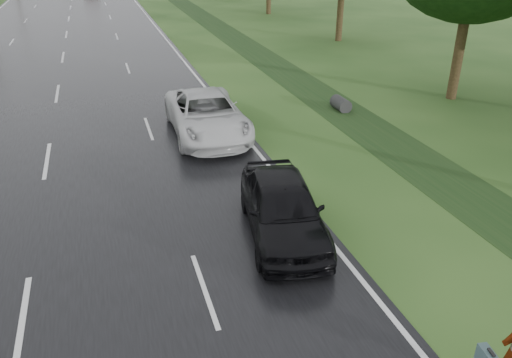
{
  "coord_description": "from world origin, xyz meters",
  "views": [
    {
      "loc": [
        2.04,
        -8.19,
        6.62
      ],
      "look_at": [
        5.3,
        2.18,
        1.3
      ],
      "focal_mm": 35.0,
      "sensor_mm": 36.0,
      "label": 1
    }
  ],
  "objects": [
    {
      "name": "dark_sedan",
      "position": [
        5.78,
        1.54,
        0.78
      ],
      "size": [
        2.4,
        4.55,
        1.47
      ],
      "primitive_type": "imported",
      "rotation": [
        0.0,
        0.0,
        -0.16
      ],
      "color": "black",
      "rests_on": "road"
    },
    {
      "name": "white_pickup",
      "position": [
        5.5,
        8.73,
        0.79
      ],
      "size": [
        2.61,
        5.48,
        1.51
      ],
      "primitive_type": "imported",
      "rotation": [
        0.0,
        0.0,
        -0.02
      ],
      "color": "silver",
      "rests_on": "road"
    },
    {
      "name": "ground",
      "position": [
        0.0,
        0.0,
        0.0
      ],
      "size": [
        220.0,
        220.0,
        0.0
      ],
      "primitive_type": "plane",
      "color": "#264619",
      "rests_on": "ground"
    },
    {
      "name": "center_line",
      "position": [
        0.0,
        45.0,
        0.04
      ],
      "size": [
        0.12,
        180.0,
        0.01
      ],
      "primitive_type": "cube",
      "color": "silver",
      "rests_on": "road"
    },
    {
      "name": "edge_stripe_east",
      "position": [
        6.75,
        45.0,
        0.04
      ],
      "size": [
        0.12,
        180.0,
        0.01
      ],
      "primitive_type": "cube",
      "color": "silver",
      "rests_on": "road"
    },
    {
      "name": "drainage_ditch",
      "position": [
        11.5,
        18.71,
        0.04
      ],
      "size": [
        2.2,
        120.0,
        0.56
      ],
      "color": "#183213",
      "rests_on": "ground"
    },
    {
      "name": "road",
      "position": [
        0.0,
        45.0,
        0.02
      ],
      "size": [
        14.0,
        180.0,
        0.04
      ],
      "primitive_type": "cube",
      "color": "black",
      "rests_on": "ground"
    }
  ]
}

